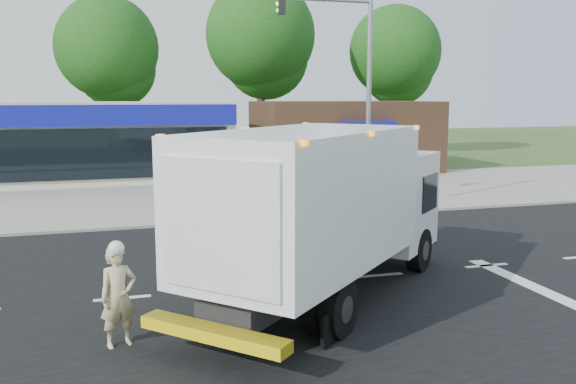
{
  "coord_description": "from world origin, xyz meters",
  "views": [
    {
      "loc": [
        -6.13,
        -13.03,
        4.31
      ],
      "look_at": [
        -1.47,
        2.79,
        1.7
      ],
      "focal_mm": 38.0,
      "sensor_mm": 36.0,
      "label": 1
    }
  ],
  "objects": [
    {
      "name": "lane_markings",
      "position": [
        1.35,
        -1.35,
        0.02
      ],
      "size": [
        55.2,
        7.0,
        0.01
      ],
      "color": "silver",
      "rests_on": "road_asphalt"
    },
    {
      "name": "ems_box_truck",
      "position": [
        -1.85,
        -1.26,
        2.12
      ],
      "size": [
        7.75,
        7.57,
        3.68
      ],
      "rotation": [
        0.0,
        0.0,
        0.76
      ],
      "color": "black",
      "rests_on": "ground"
    },
    {
      "name": "emergency_worker",
      "position": [
        -6.09,
        -2.55,
        0.92
      ],
      "size": [
        0.75,
        0.61,
        1.88
      ],
      "rotation": [
        0.0,
        0.0,
        0.33
      ],
      "color": "#CDB788",
      "rests_on": "ground"
    },
    {
      "name": "traffic_signal_pole",
      "position": [
        2.35,
        7.6,
        4.92
      ],
      "size": [
        3.51,
        0.25,
        8.0
      ],
      "color": "gray",
      "rests_on": "ground"
    },
    {
      "name": "parking_apron",
      "position": [
        0.0,
        14.0,
        0.01
      ],
      "size": [
        60.0,
        9.0,
        0.02
      ],
      "primitive_type": "cube",
      "color": "gray",
      "rests_on": "ground"
    },
    {
      "name": "sidewalk",
      "position": [
        0.0,
        8.2,
        0.06
      ],
      "size": [
        60.0,
        2.4,
        0.12
      ],
      "primitive_type": "cube",
      "color": "gray",
      "rests_on": "ground"
    },
    {
      "name": "background_trees",
      "position": [
        -0.85,
        28.16,
        7.38
      ],
      "size": [
        36.77,
        7.39,
        12.1
      ],
      "color": "#332114",
      "rests_on": "ground"
    },
    {
      "name": "ground",
      "position": [
        0.0,
        0.0,
        0.0
      ],
      "size": [
        120.0,
        120.0,
        0.0
      ],
      "primitive_type": "plane",
      "color": "#385123",
      "rests_on": "ground"
    },
    {
      "name": "road_asphalt",
      "position": [
        0.0,
        0.0,
        0.0
      ],
      "size": [
        60.0,
        14.0,
        0.02
      ],
      "primitive_type": "cube",
      "color": "black",
      "rests_on": "ground"
    },
    {
      "name": "retail_strip_mall",
      "position": [
        -9.0,
        19.93,
        2.01
      ],
      "size": [
        18.0,
        6.2,
        4.0
      ],
      "color": "beige",
      "rests_on": "ground"
    },
    {
      "name": "brown_storefront",
      "position": [
        7.0,
        19.98,
        2.0
      ],
      "size": [
        10.0,
        6.7,
        4.0
      ],
      "color": "#382316",
      "rests_on": "ground"
    }
  ]
}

